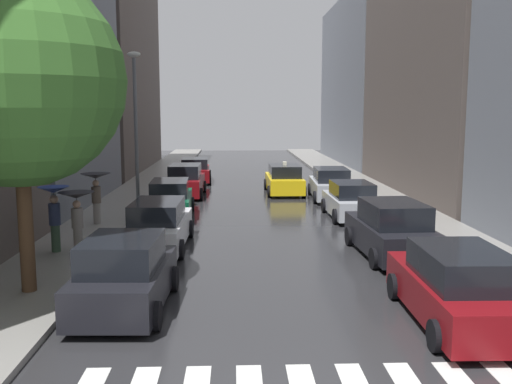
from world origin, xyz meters
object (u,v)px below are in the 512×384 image
object	(u,v)px
parked_car_left_second	(159,226)
parked_car_left_fourth	(186,181)
pedestrian_by_kerb	(77,207)
lamp_post_left	(136,120)
taxi_midroad	(284,180)
pedestrian_far_side	(96,185)
parked_car_right_third	(351,201)
parked_car_left_nearest	(124,276)
parked_car_right_fourth	(331,185)
parked_car_right_nearest	(458,288)
street_tree_left	(17,80)
parked_car_left_third	(170,200)
parked_car_right_second	(392,231)
pedestrian_foreground	(54,205)
parked_car_left_fifth	(195,171)

from	to	relation	value
parked_car_left_second	parked_car_left_fourth	distance (m)	11.95
pedestrian_by_kerb	lamp_post_left	size ratio (longest dim) A/B	0.28
taxi_midroad	pedestrian_far_side	xyz separation A→B (m)	(-8.27, -9.16, 0.92)
parked_car_left_second	taxi_midroad	bearing A→B (deg)	-21.55
parked_car_right_third	pedestrian_far_side	bearing A→B (deg)	97.76
pedestrian_far_side	parked_car_left_nearest	bearing A→B (deg)	-88.11
pedestrian_far_side	parked_car_left_fourth	bearing A→B (deg)	56.41
parked_car_right_fourth	taxi_midroad	xyz separation A→B (m)	(-2.24, 2.23, -0.01)
parked_car_right_nearest	lamp_post_left	xyz separation A→B (m)	(-9.27, 14.15, 3.42)
parked_car_right_fourth	pedestrian_far_side	size ratio (longest dim) A/B	2.29
street_tree_left	parked_car_left_third	bearing A→B (deg)	77.67
parked_car_right_second	pedestrian_foreground	size ratio (longest dim) A/B	2.22
parked_car_left_fourth	parked_car_right_nearest	distance (m)	20.58
parked_car_right_third	taxi_midroad	world-z (taller)	taxi_midroad
parked_car_right_nearest	parked_car_right_fourth	distance (m)	17.74
parked_car_left_third	parked_car_right_third	bearing A→B (deg)	-96.20
parked_car_left_fourth	pedestrian_foreground	bearing A→B (deg)	167.27
parked_car_left_nearest	pedestrian_far_side	bearing A→B (deg)	18.80
parked_car_left_third	pedestrian_far_side	bearing A→B (deg)	125.58
parked_car_left_third	street_tree_left	xyz separation A→B (m)	(-2.34, -10.72, 4.56)
parked_car_left_fifth	parked_car_right_fourth	world-z (taller)	parked_car_right_fourth
pedestrian_foreground	street_tree_left	world-z (taller)	street_tree_left
parked_car_right_third	parked_car_left_fourth	bearing A→B (deg)	47.90
taxi_midroad	parked_car_left_nearest	bearing A→B (deg)	163.67
parked_car_left_fifth	parked_car_right_nearest	bearing A→B (deg)	-166.31
pedestrian_by_kerb	street_tree_left	distance (m)	5.38
parked_car_left_second	parked_car_right_second	bearing A→B (deg)	-98.98
pedestrian_foreground	parked_car_right_nearest	bearing A→B (deg)	84.05
parked_car_left_second	street_tree_left	distance (m)	7.24
pedestrian_far_side	street_tree_left	xyz separation A→B (m)	(0.34, -8.62, 3.64)
parked_car_left_fifth	parked_car_left_second	bearing A→B (deg)	177.35
parked_car_right_nearest	parked_car_right_fourth	bearing A→B (deg)	0.52
parked_car_left_fourth	parked_car_right_nearest	bearing A→B (deg)	-158.02
parked_car_left_fourth	parked_car_right_fourth	distance (m)	7.82
street_tree_left	pedestrian_by_kerb	bearing A→B (deg)	87.27
parked_car_left_nearest	street_tree_left	distance (m)	5.31
pedestrian_foreground	parked_car_left_nearest	bearing A→B (deg)	56.21
parked_car_right_third	taxi_midroad	xyz separation A→B (m)	(-2.24, 7.56, 0.02)
parked_car_right_second	pedestrian_far_side	size ratio (longest dim) A/B	2.30
parked_car_left_fifth	lamp_post_left	size ratio (longest dim) A/B	0.63
parked_car_right_second	pedestrian_by_kerb	distance (m)	9.99
street_tree_left	parked_car_right_fourth	bearing A→B (deg)	56.79
parked_car_left_fifth	pedestrian_far_side	distance (m)	14.84
parked_car_left_third	pedestrian_foreground	world-z (taller)	pedestrian_foreground
parked_car_left_nearest	parked_car_right_second	bearing A→B (deg)	-56.04
parked_car_left_nearest	parked_car_left_second	distance (m)	6.07
parked_car_right_fourth	lamp_post_left	xyz separation A→B (m)	(-9.44, -3.60, 3.43)
parked_car_left_fifth	parked_car_right_third	distance (m)	14.99
parked_car_left_nearest	pedestrian_far_side	xyz separation A→B (m)	(-2.92, 9.69, 0.88)
pedestrian_far_side	lamp_post_left	bearing A→B (deg)	57.17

